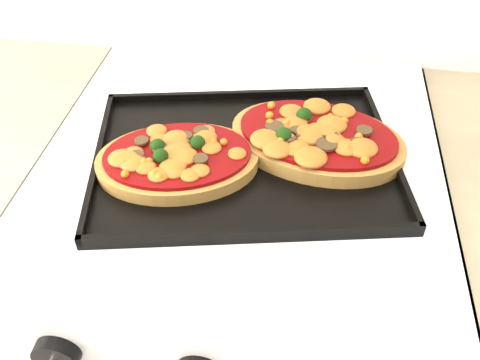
% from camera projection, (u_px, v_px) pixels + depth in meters
% --- Properties ---
extents(stove, '(0.60, 0.60, 0.91)m').
position_uv_depth(stove, '(241.00, 321.00, 1.11)').
color(stove, silver).
rests_on(stove, floor).
extents(control_panel, '(0.60, 0.02, 0.09)m').
position_uv_depth(control_panel, '(204.00, 358.00, 0.61)').
color(control_panel, silver).
rests_on(control_panel, stove).
extents(knob_left, '(0.05, 0.02, 0.05)m').
position_uv_depth(knob_left, '(57.00, 355.00, 0.61)').
color(knob_left, black).
rests_on(knob_left, control_panel).
extents(baking_tray, '(0.48, 0.39, 0.02)m').
position_uv_depth(baking_tray, '(245.00, 156.00, 0.77)').
color(baking_tray, black).
rests_on(baking_tray, stove).
extents(pizza_left, '(0.26, 0.21, 0.03)m').
position_uv_depth(pizza_left, '(178.00, 158.00, 0.74)').
color(pizza_left, '#A9813A').
rests_on(pizza_left, baking_tray).
extents(pizza_right, '(0.29, 0.22, 0.04)m').
position_uv_depth(pizza_right, '(317.00, 137.00, 0.78)').
color(pizza_right, '#A9813A').
rests_on(pizza_right, baking_tray).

